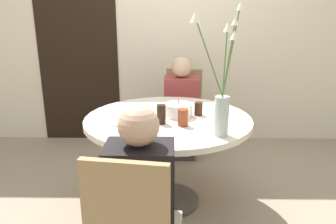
% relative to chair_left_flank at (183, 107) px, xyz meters
% --- Properties ---
extents(ground_plane, '(16.00, 16.00, 0.00)m').
position_rel_chair_left_flank_xyz_m(ground_plane, '(-0.14, -1.03, -0.50)').
color(ground_plane, gray).
extents(wall_back, '(8.00, 0.05, 2.60)m').
position_rel_chair_left_flank_xyz_m(wall_back, '(-0.14, 0.40, 0.80)').
color(wall_back, beige).
rests_on(wall_back, ground_plane).
extents(doorway_panel, '(0.90, 0.01, 2.05)m').
position_rel_chair_left_flank_xyz_m(doorway_panel, '(-1.18, 0.36, 0.53)').
color(doorway_panel, black).
rests_on(doorway_panel, ground_plane).
extents(dining_table, '(1.24, 1.24, 0.71)m').
position_rel_chair_left_flank_xyz_m(dining_table, '(-0.14, -1.03, 0.10)').
color(dining_table, silver).
rests_on(dining_table, ground_plane).
extents(chair_left_flank, '(0.45, 0.45, 0.89)m').
position_rel_chair_left_flank_xyz_m(chair_left_flank, '(0.00, 0.00, 0.00)').
color(chair_left_flank, beige).
rests_on(chair_left_flank, ground_plane).
extents(birthday_cake, '(0.20, 0.20, 0.14)m').
position_rel_chair_left_flank_xyz_m(birthday_cake, '(-0.07, -1.00, 0.27)').
color(birthday_cake, white).
rests_on(birthday_cake, dining_table).
extents(flower_vase, '(0.30, 0.21, 0.80)m').
position_rel_chair_left_flank_xyz_m(flower_vase, '(0.19, -1.39, 0.50)').
color(flower_vase, '#B2C6C1').
rests_on(flower_vase, dining_table).
extents(side_plate, '(0.17, 0.17, 0.01)m').
position_rel_chair_left_flank_xyz_m(side_plate, '(-0.49, -1.16, 0.22)').
color(side_plate, silver).
rests_on(side_plate, dining_table).
extents(drink_glass_0, '(0.07, 0.07, 0.12)m').
position_rel_chair_left_flank_xyz_m(drink_glass_0, '(-0.04, -1.21, 0.28)').
color(drink_glass_0, maroon).
rests_on(drink_glass_0, dining_table).
extents(drink_glass_1, '(0.06, 0.06, 0.10)m').
position_rel_chair_left_flank_xyz_m(drink_glass_1, '(0.08, -0.97, 0.27)').
color(drink_glass_1, '#33190C').
rests_on(drink_glass_1, dining_table).
extents(drink_glass_2, '(0.06, 0.06, 0.14)m').
position_rel_chair_left_flank_xyz_m(drink_glass_2, '(-0.19, -1.17, 0.29)').
color(drink_glass_2, black).
rests_on(drink_glass_2, dining_table).
extents(person_woman, '(0.34, 0.24, 1.05)m').
position_rel_chair_left_flank_xyz_m(person_woman, '(-0.02, -0.16, -0.00)').
color(person_woman, '#383333').
rests_on(person_woman, ground_plane).
extents(person_boy, '(0.34, 0.24, 1.05)m').
position_rel_chair_left_flank_xyz_m(person_boy, '(-0.27, -1.89, -0.00)').
color(person_boy, '#383333').
rests_on(person_boy, ground_plane).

